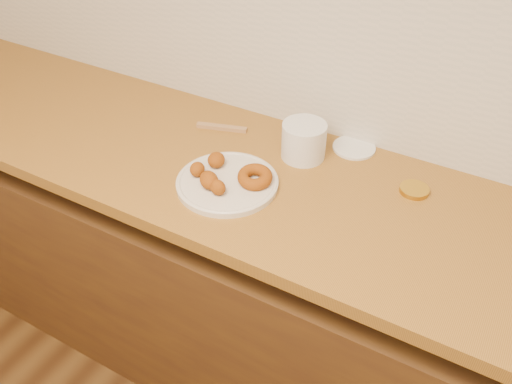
# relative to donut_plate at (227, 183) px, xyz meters

# --- Properties ---
(wall_back) EXTENTS (4.00, 0.02, 2.70)m
(wall_back) POSITION_rel_donut_plate_xyz_m (0.41, 0.40, 0.44)
(wall_back) COLOR #BEAB8F
(wall_back) RESTS_ON ground
(base_cabinet) EXTENTS (3.60, 0.60, 0.77)m
(base_cabinet) POSITION_rel_donut_plate_xyz_m (0.41, 0.09, -0.52)
(base_cabinet) COLOR #4F3212
(base_cabinet) RESTS_ON floor
(butcher_block) EXTENTS (2.30, 0.62, 0.04)m
(butcher_block) POSITION_rel_donut_plate_xyz_m (-0.24, 0.09, -0.03)
(butcher_block) COLOR olive
(butcher_block) RESTS_ON base_cabinet
(backsplash) EXTENTS (3.60, 0.02, 0.60)m
(backsplash) POSITION_rel_donut_plate_xyz_m (0.41, 0.38, 0.29)
(backsplash) COLOR #B8B4A6
(backsplash) RESTS_ON wall_back
(donut_plate) EXTENTS (0.27, 0.27, 0.02)m
(donut_plate) POSITION_rel_donut_plate_xyz_m (0.00, 0.00, 0.00)
(donut_plate) COLOR beige
(donut_plate) RESTS_ON butcher_block
(ring_donut) EXTENTS (0.13, 0.13, 0.04)m
(ring_donut) POSITION_rel_donut_plate_xyz_m (0.07, 0.03, 0.02)
(ring_donut) COLOR #90490A
(ring_donut) RESTS_ON donut_plate
(fried_dough_chunks) EXTENTS (0.14, 0.16, 0.04)m
(fried_dough_chunks) POSITION_rel_donut_plate_xyz_m (-0.04, -0.02, 0.03)
(fried_dough_chunks) COLOR #90490A
(fried_dough_chunks) RESTS_ON donut_plate
(plastic_tub) EXTENTS (0.14, 0.14, 0.11)m
(plastic_tub) POSITION_rel_donut_plate_xyz_m (0.12, 0.23, 0.04)
(plastic_tub) COLOR silver
(plastic_tub) RESTS_ON butcher_block
(tub_lid) EXTENTS (0.14, 0.14, 0.01)m
(tub_lid) POSITION_rel_donut_plate_xyz_m (0.23, 0.33, -0.00)
(tub_lid) COLOR silver
(tub_lid) RESTS_ON butcher_block
(brass_jar_lid) EXTENTS (0.08, 0.08, 0.01)m
(brass_jar_lid) POSITION_rel_donut_plate_xyz_m (0.45, 0.22, -0.00)
(brass_jar_lid) COLOR #B78B25
(brass_jar_lid) RESTS_ON butcher_block
(wooden_utensil) EXTENTS (0.16, 0.07, 0.01)m
(wooden_utensil) POSITION_rel_donut_plate_xyz_m (-0.17, 0.23, -0.00)
(wooden_utensil) COLOR #9C7248
(wooden_utensil) RESTS_ON butcher_block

